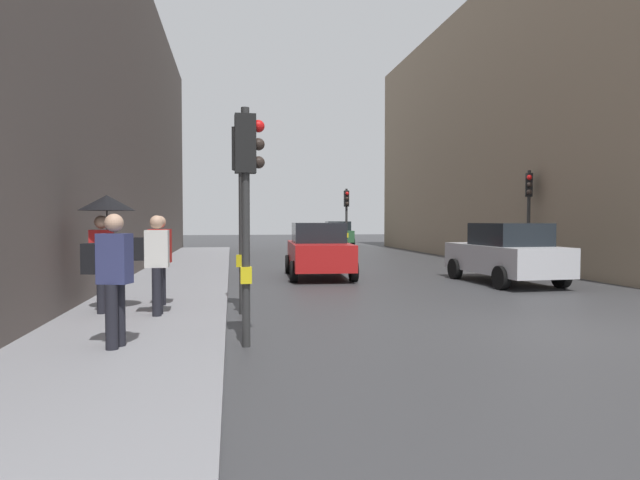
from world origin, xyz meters
name	(u,v)px	position (x,y,z in m)	size (l,w,h in m)	color
ground_plane	(564,332)	(0.00, 0.00, 0.00)	(120.00, 120.00, 0.00)	#38383A
sidewalk_kerb	(170,290)	(-6.93, 6.00, 0.08)	(2.90, 40.00, 0.16)	gray
building_facade_right	(579,135)	(11.48, 16.09, 6.02)	(12.00, 26.41, 12.04)	gray
traffic_light_mid_street	(529,202)	(5.17, 9.82, 2.50)	(0.35, 0.45, 3.63)	#2D2D2D
traffic_light_far_median	(347,209)	(0.61, 19.64, 2.41)	(0.25, 0.43, 3.50)	#2D2D2D
traffic_light_near_left	(247,182)	(-5.16, -0.16, 2.39)	(0.43, 0.25, 3.46)	#2D2D2D
traffic_light_near_right	(243,182)	(-5.16, 2.60, 2.59)	(0.45, 0.35, 3.75)	#2D2D2D
car_green_estate	(338,234)	(2.12, 29.65, 0.88)	(2.23, 4.31, 1.76)	#2D6038
car_red_sedan	(319,250)	(-2.59, 9.16, 0.88)	(2.19, 4.29, 1.76)	red
car_silver_hatchback	(506,253)	(2.50, 6.52, 0.88)	(2.16, 4.27, 1.76)	#BCBCC1
pedestrian_with_umbrella	(105,220)	(-7.64, 2.25, 1.84)	(1.00, 1.00, 2.14)	black
pedestrian_with_black_backpack	(154,259)	(-6.73, 1.83, 1.16)	(0.60, 0.36, 1.77)	black
pedestrian_with_grey_backpack	(112,272)	(-6.95, -0.60, 1.16)	(0.65, 0.43, 1.77)	black
pedestrian_in_red_jacket	(160,257)	(-6.77, 2.89, 1.13)	(0.43, 0.36, 1.77)	black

